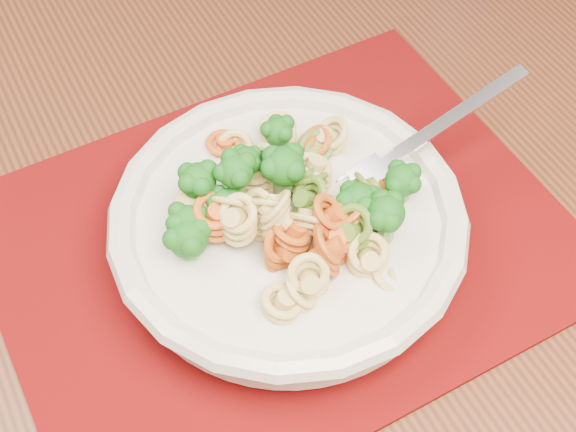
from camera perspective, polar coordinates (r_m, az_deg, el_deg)
dining_table at (r=0.74m, az=1.25°, el=-0.38°), size 1.46×1.01×0.76m
placemat at (r=0.60m, az=-0.54°, el=-1.76°), size 0.43×0.35×0.00m
pasta_bowl at (r=0.57m, az=0.00°, el=-0.64°), size 0.25×0.25×0.05m
pasta_broccoli_heap at (r=0.55m, az=0.00°, el=0.37°), size 0.22×0.22×0.06m
fork at (r=0.58m, az=5.76°, el=3.04°), size 0.18×0.04×0.08m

